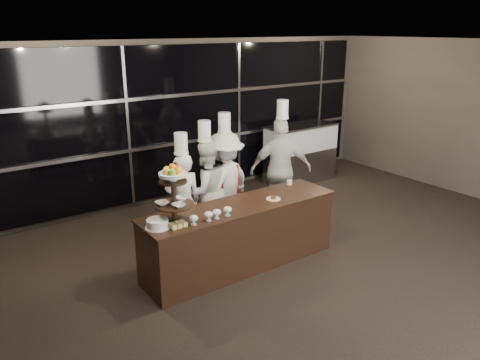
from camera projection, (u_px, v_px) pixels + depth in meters
room at (409, 191)px, 5.11m from camera, size 10.00×10.00×10.00m
window_wall at (187, 120)px, 8.93m from camera, size 8.60×0.10×2.80m
buffet_counter at (241, 235)px, 6.45m from camera, size 2.84×0.74×0.92m
display_stand at (173, 190)px, 5.63m from camera, size 0.48×0.48×0.74m
compotes at (212, 214)px, 5.79m from camera, size 0.60×0.11×0.12m
layer_cake at (157, 224)px, 5.56m from camera, size 0.30×0.30×0.11m
pastry_squares at (178, 225)px, 5.60m from camera, size 0.20×0.13×0.05m
small_plate at (273, 198)px, 6.50m from camera, size 0.20×0.20×0.05m
chef_cup at (290, 182)px, 7.10m from camera, size 0.08×0.08×0.07m
display_case at (300, 150)px, 10.01m from camera, size 1.55×0.68×1.24m
chef_a at (183, 199)px, 6.91m from camera, size 0.60×0.45×1.78m
chef_b at (206, 190)px, 7.21m from camera, size 0.81×0.65×1.89m
chef_c at (225, 183)px, 7.41m from camera, size 1.23×0.96×1.97m
chef_d at (281, 169)px, 7.93m from camera, size 1.12×0.89×2.08m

